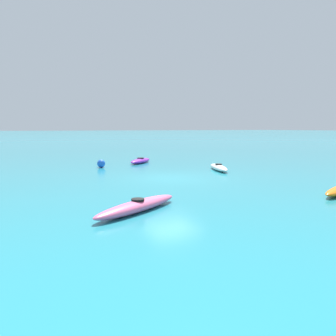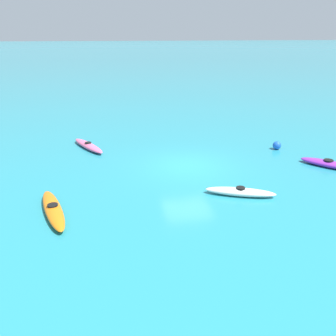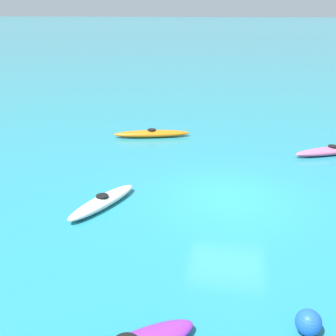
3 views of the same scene
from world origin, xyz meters
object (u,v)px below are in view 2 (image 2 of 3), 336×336
kayak_purple (328,164)px  kayak_pink (88,146)px  kayak_orange (53,209)px  buoy_blue (277,145)px  kayak_white (240,192)px

kayak_purple → kayak_pink: bearing=-24.6°
kayak_orange → buoy_blue: (-11.86, -5.39, 0.08)m
kayak_orange → kayak_pink: same height
kayak_pink → kayak_purple: same height
kayak_white → kayak_orange: bearing=0.5°
kayak_orange → kayak_pink: 7.81m
kayak_purple → buoy_blue: buoy_blue is taller
kayak_orange → kayak_purple: same height
kayak_orange → buoy_blue: bearing=-155.6°
kayak_orange → kayak_pink: size_ratio=1.07×
kayak_pink → kayak_white: bearing=129.2°
kayak_white → kayak_pink: bearing=-50.8°
buoy_blue → kayak_purple: bearing=110.7°
kayak_purple → kayak_white: same height
kayak_purple → buoy_blue: bearing=-69.3°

